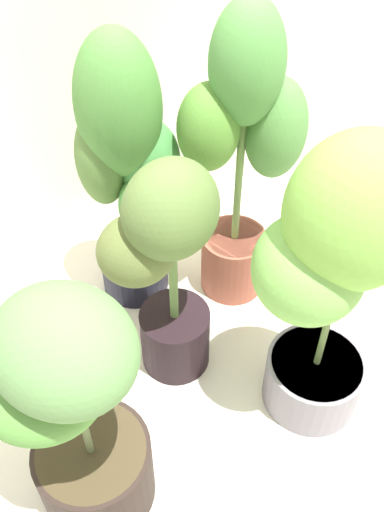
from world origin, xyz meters
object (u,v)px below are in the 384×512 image
at_px(potted_plant_back_center, 126,162).
at_px(potted_plant_front_left, 73,412).
at_px(potted_plant_front_right, 332,271).
at_px(potted_plant_center, 165,263).
at_px(potted_plant_back_right, 242,150).

height_order(potted_plant_back_center, potted_plant_front_left, potted_plant_back_center).
height_order(potted_plant_front_right, potted_plant_center, potted_plant_front_right).
height_order(potted_plant_back_right, potted_plant_back_center, potted_plant_back_right).
bearing_deg(potted_plant_center, potted_plant_back_right, 30.96).
bearing_deg(potted_plant_back_right, potted_plant_front_right, -93.76).
distance_m(potted_plant_back_right, potted_plant_center, 0.39).
distance_m(potted_plant_front_right, potted_plant_center, 0.41).
bearing_deg(potted_plant_back_right, potted_plant_front_left, -143.85).
bearing_deg(potted_plant_back_center, potted_plant_back_right, -23.08).
bearing_deg(potted_plant_center, potted_plant_front_right, -44.13).
height_order(potted_plant_back_right, potted_plant_front_left, potted_plant_back_right).
xyz_separation_m(potted_plant_front_right, potted_plant_back_center, (-0.26, 0.59, -0.01)).
bearing_deg(potted_plant_center, potted_plant_back_center, 85.61).
relative_size(potted_plant_back_center, potted_plant_front_left, 1.25).
height_order(potted_plant_front_right, potted_plant_back_right, potted_plant_back_right).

